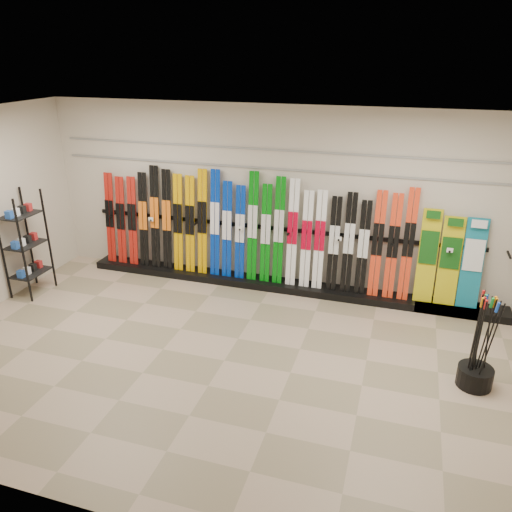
% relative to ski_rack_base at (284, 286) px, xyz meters
% --- Properties ---
extents(floor, '(8.00, 8.00, 0.00)m').
position_rel_ski_rack_base_xyz_m(floor, '(-0.22, -2.28, -0.06)').
color(floor, gray).
rests_on(floor, ground).
extents(back_wall, '(8.00, 0.00, 8.00)m').
position_rel_ski_rack_base_xyz_m(back_wall, '(-0.22, 0.22, 1.44)').
color(back_wall, beige).
rests_on(back_wall, floor).
extents(ceiling, '(8.00, 8.00, 0.00)m').
position_rel_ski_rack_base_xyz_m(ceiling, '(-0.22, -2.28, 2.94)').
color(ceiling, silver).
rests_on(ceiling, back_wall).
extents(ski_rack_base, '(8.00, 0.40, 0.12)m').
position_rel_ski_rack_base_xyz_m(ski_rack_base, '(0.00, 0.00, 0.00)').
color(ski_rack_base, black).
rests_on(ski_rack_base, floor).
extents(skis, '(5.37, 0.20, 1.84)m').
position_rel_ski_rack_base_xyz_m(skis, '(-0.69, 0.04, 0.90)').
color(skis, '#AB1911').
rests_on(skis, ski_rack_base).
extents(snowboards, '(0.94, 0.23, 1.45)m').
position_rel_ski_rack_base_xyz_m(snowboards, '(2.55, 0.07, 0.76)').
color(snowboards, gold).
rests_on(snowboards, ski_rack_base).
extents(accessory_rack, '(0.40, 0.60, 1.71)m').
position_rel_ski_rack_base_xyz_m(accessory_rack, '(-3.97, -1.34, 0.80)').
color(accessory_rack, black).
rests_on(accessory_rack, floor).
extents(pole_bin, '(0.42, 0.42, 0.25)m').
position_rel_ski_rack_base_xyz_m(pole_bin, '(2.84, -1.87, 0.07)').
color(pole_bin, black).
rests_on(pole_bin, floor).
extents(ski_poles, '(0.24, 0.33, 1.18)m').
position_rel_ski_rack_base_xyz_m(ski_poles, '(2.83, -1.88, 0.55)').
color(ski_poles, black).
rests_on(ski_poles, pole_bin).
extents(slatwall_rail_0, '(7.60, 0.02, 0.03)m').
position_rel_ski_rack_base_xyz_m(slatwall_rail_0, '(-0.22, 0.20, 1.94)').
color(slatwall_rail_0, gray).
rests_on(slatwall_rail_0, back_wall).
extents(slatwall_rail_1, '(7.60, 0.02, 0.03)m').
position_rel_ski_rack_base_xyz_m(slatwall_rail_1, '(-0.22, 0.20, 2.24)').
color(slatwall_rail_1, gray).
rests_on(slatwall_rail_1, back_wall).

